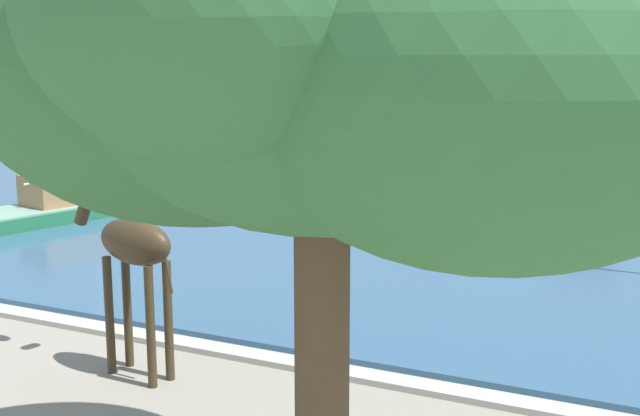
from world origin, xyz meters
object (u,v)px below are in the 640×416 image
(giraffe_statue, at_px, (130,245))
(sailboat_yellow, at_px, (287,142))
(sailboat_red, at_px, (367,134))
(sailboat_green, at_px, (92,204))
(sailboat_orange, at_px, (95,171))
(shade_tree, at_px, (315,42))

(giraffe_statue, bearing_deg, sailboat_yellow, 113.54)
(giraffe_statue, height_order, sailboat_red, sailboat_red)
(sailboat_red, bearing_deg, sailboat_green, -85.97)
(sailboat_orange, distance_m, sailboat_green, 9.27)
(giraffe_statue, xyz_separation_m, sailboat_yellow, (-15.92, 36.53, -1.98))
(sailboat_orange, xyz_separation_m, shade_tree, (22.29, -22.05, 5.15))
(shade_tree, bearing_deg, sailboat_orange, 135.31)
(sailboat_red, height_order, shade_tree, shade_tree)
(sailboat_yellow, bearing_deg, sailboat_red, 69.73)
(sailboat_yellow, height_order, shade_tree, shade_tree)
(sailboat_yellow, relative_size, sailboat_orange, 0.72)
(sailboat_red, relative_size, sailboat_green, 1.03)
(sailboat_red, relative_size, shade_tree, 1.20)
(shade_tree, bearing_deg, sailboat_yellow, 117.89)
(sailboat_red, bearing_deg, giraffe_statue, -73.61)
(giraffe_statue, bearing_deg, sailboat_orange, 132.90)
(sailboat_yellow, bearing_deg, sailboat_green, -78.43)
(giraffe_statue, distance_m, sailboat_yellow, 39.89)
(sailboat_orange, relative_size, sailboat_green, 1.04)
(sailboat_yellow, height_order, sailboat_orange, sailboat_orange)
(giraffe_statue, distance_m, sailboat_orange, 24.68)
(shade_tree, bearing_deg, sailboat_green, 137.20)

